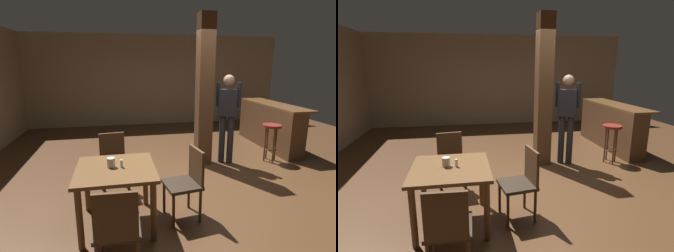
{
  "view_description": "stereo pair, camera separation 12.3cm",
  "coord_description": "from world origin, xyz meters",
  "views": [
    {
      "loc": [
        -1.33,
        -3.87,
        1.91
      ],
      "look_at": [
        -0.5,
        0.27,
        0.91
      ],
      "focal_mm": 28.0,
      "sensor_mm": 36.0,
      "label": 1
    },
    {
      "loc": [
        -1.21,
        -3.9,
        1.91
      ],
      "look_at": [
        -0.5,
        0.27,
        0.91
      ],
      "focal_mm": 28.0,
      "sensor_mm": 36.0,
      "label": 2
    }
  ],
  "objects": [
    {
      "name": "ground_plane",
      "position": [
        0.0,
        0.0,
        0.0
      ],
      "size": [
        10.8,
        10.8,
        0.0
      ],
      "primitive_type": "plane",
      "color": "#4C301C"
    },
    {
      "name": "wall_back",
      "position": [
        0.0,
        4.5,
        1.4
      ],
      "size": [
        8.0,
        0.1,
        2.8
      ],
      "primitive_type": "cube",
      "color": "gray",
      "rests_on": "ground_plane"
    },
    {
      "name": "pillar",
      "position": [
        0.31,
        0.81,
        1.4
      ],
      "size": [
        0.28,
        0.28,
        2.8
      ],
      "primitive_type": "cube",
      "color": "#4C301C",
      "rests_on": "ground_plane"
    },
    {
      "name": "dining_table",
      "position": [
        -1.37,
        -0.95,
        0.61
      ],
      "size": [
        0.91,
        0.91,
        0.73
      ],
      "color": "brown",
      "rests_on": "ground_plane"
    },
    {
      "name": "chair_north",
      "position": [
        -1.4,
        -0.09,
        0.51
      ],
      "size": [
        0.47,
        0.47,
        0.89
      ],
      "color": "#2D2319",
      "rests_on": "ground_plane"
    },
    {
      "name": "chair_east",
      "position": [
        -0.49,
        -0.96,
        0.51
      ],
      "size": [
        0.47,
        0.47,
        0.89
      ],
      "color": "#2D2319",
      "rests_on": "ground_plane"
    },
    {
      "name": "chair_south",
      "position": [
        -1.37,
        -1.78,
        0.51
      ],
      "size": [
        0.44,
        0.44,
        0.89
      ],
      "color": "#2D2319",
      "rests_on": "ground_plane"
    },
    {
      "name": "napkin_cup",
      "position": [
        -1.42,
        -0.93,
        0.79
      ],
      "size": [
        0.09,
        0.09,
        0.11
      ],
      "primitive_type": "cylinder",
      "color": "beige",
      "rests_on": "dining_table"
    },
    {
      "name": "salt_shaker",
      "position": [
        -1.29,
        -0.96,
        0.78
      ],
      "size": [
        0.03,
        0.03,
        0.09
      ],
      "primitive_type": "cylinder",
      "color": "silver",
      "rests_on": "dining_table"
    },
    {
      "name": "standing_person",
      "position": [
        0.75,
        0.72,
        1.0
      ],
      "size": [
        0.45,
        0.33,
        1.72
      ],
      "color": "black",
      "rests_on": "ground_plane"
    },
    {
      "name": "bar_counter",
      "position": [
        2.18,
        1.54,
        0.52
      ],
      "size": [
        0.56,
        2.15,
        1.02
      ],
      "color": "brown",
      "rests_on": "ground_plane"
    },
    {
      "name": "bar_stool_near",
      "position": [
        1.67,
        0.64,
        0.57
      ],
      "size": [
        0.36,
        0.36,
        0.75
      ],
      "color": "maroon",
      "rests_on": "ground_plane"
    }
  ]
}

